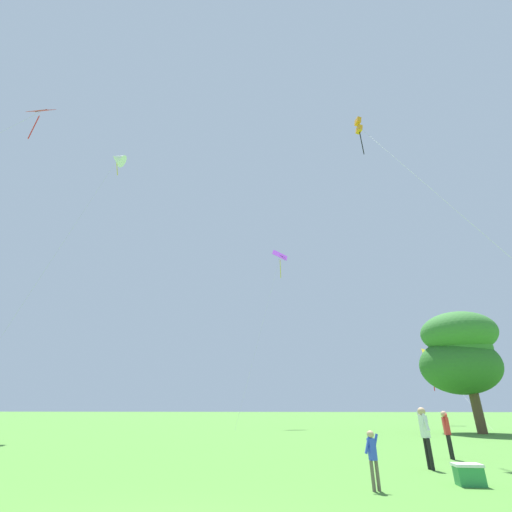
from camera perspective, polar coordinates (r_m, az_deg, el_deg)
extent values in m
cone|color=white|center=(36.23, -21.72, 14.57)|extent=(1.84, 1.69, 1.61)
cylinder|color=yellow|center=(35.35, -21.80, 13.07)|extent=(0.48, 0.24, 1.51)
cylinder|color=silver|center=(27.72, -29.89, 0.46)|extent=(0.61, 8.64, 22.93)
cube|color=yellow|center=(45.91, 26.66, -14.31)|extent=(1.91, 1.26, 1.65)
cylinder|color=#3F382D|center=(45.91, 26.66, -14.31)|extent=(1.62, 0.40, 0.85)
cylinder|color=red|center=(45.79, 27.02, -17.10)|extent=(0.33, 0.39, 3.13)
cylinder|color=silver|center=(40.43, 29.94, -18.05)|extent=(0.19, 10.97, 7.05)
cube|color=orange|center=(24.84, 16.34, 20.38)|extent=(0.46, 0.51, 0.47)
cube|color=orange|center=(24.39, 16.53, 19.27)|extent=(0.46, 0.51, 0.47)
cylinder|color=#3F382D|center=(24.61, 16.43, 19.83)|extent=(0.03, 0.03, 0.94)
cylinder|color=black|center=(23.95, 16.91, 17.40)|extent=(0.23, 0.42, 1.62)
cylinder|color=silver|center=(15.72, 28.69, 7.79)|extent=(3.19, 10.33, 18.08)
cube|color=purple|center=(41.25, 3.93, 0.15)|extent=(1.75, 1.51, 1.71)
cylinder|color=#3F382D|center=(41.25, 3.93, 0.15)|extent=(1.35, 0.20, 0.94)
cylinder|color=yellow|center=(40.39, 4.02, -2.09)|extent=(0.13, 0.44, 2.41)
cylinder|color=silver|center=(35.31, 0.93, -11.51)|extent=(3.73, 6.78, 18.11)
cube|color=red|center=(33.01, -31.75, 19.59)|extent=(1.96, 1.04, 1.11)
cylinder|color=#3F382D|center=(33.01, -31.75, 19.59)|extent=(1.37, 0.41, 0.32)
cylinder|color=red|center=(31.77, -32.60, 17.38)|extent=(0.20, 0.46, 2.56)
cylinder|color=black|center=(12.61, 26.24, -27.00)|extent=(0.11, 0.11, 0.80)
cylinder|color=black|center=(12.46, 26.67, -27.00)|extent=(0.11, 0.11, 0.80)
cube|color=white|center=(12.49, 25.82, -23.84)|extent=(0.22, 0.24, 0.60)
cylinder|color=white|center=(12.60, 25.39, -23.19)|extent=(0.14, 0.28, 0.56)
cylinder|color=white|center=(12.38, 26.00, -23.12)|extent=(0.14, 0.28, 0.56)
sphere|color=tan|center=(12.48, 25.46, -21.98)|extent=(0.22, 0.22, 0.22)
cylinder|color=black|center=(15.17, 29.33, -25.65)|extent=(0.10, 0.10, 0.75)
cylinder|color=black|center=(15.32, 29.13, -25.64)|extent=(0.10, 0.10, 0.75)
cube|color=red|center=(15.21, 28.70, -23.23)|extent=(0.17, 0.19, 0.56)
cylinder|color=red|center=(15.09, 28.74, -22.70)|extent=(0.08, 0.25, 0.52)
cylinder|color=red|center=(15.31, 28.44, -22.73)|extent=(0.08, 0.25, 0.52)
sphere|color=tan|center=(15.20, 28.40, -21.81)|extent=(0.21, 0.21, 0.21)
cylinder|color=#665B4C|center=(9.14, 19.30, -30.81)|extent=(0.08, 0.08, 0.57)
cylinder|color=#665B4C|center=(9.08, 18.56, -30.95)|extent=(0.08, 0.08, 0.57)
cube|color=blue|center=(9.06, 18.47, -27.81)|extent=(0.18, 0.17, 0.42)
cylinder|color=blue|center=(9.09, 18.91, -27.06)|extent=(0.20, 0.12, 0.40)
cylinder|color=blue|center=(9.00, 17.83, -27.23)|extent=(0.20, 0.12, 0.40)
sphere|color=tan|center=(9.03, 18.21, -25.99)|extent=(0.16, 0.16, 0.16)
cylinder|color=brown|center=(30.97, 31.80, -17.40)|extent=(0.64, 0.64, 6.44)
ellipsoid|color=#2D6628|center=(31.17, 30.37, -15.28)|extent=(5.54, 5.54, 4.01)
ellipsoid|color=#387533|center=(31.10, 30.51, -13.05)|extent=(4.22, 4.22, 2.98)
ellipsoid|color=#387533|center=(30.99, 30.18, -10.87)|extent=(5.24, 5.24, 3.11)
cube|color=#2D8C47|center=(10.47, 31.56, -28.38)|extent=(0.56, 0.36, 0.38)
cube|color=white|center=(10.45, 31.27, -27.21)|extent=(0.60, 0.40, 0.06)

